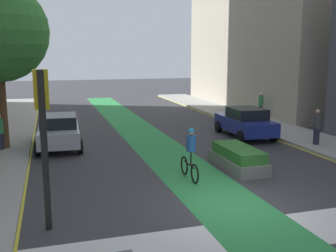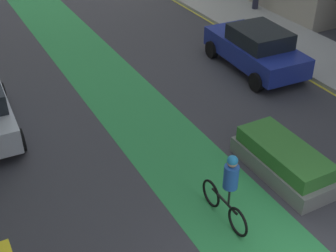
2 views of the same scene
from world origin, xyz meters
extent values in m
cube|color=navy|center=(4.81, 8.54, 0.67)|extent=(1.99, 4.28, 0.70)
cube|color=black|center=(4.81, 8.34, 1.29)|extent=(1.69, 2.07, 0.55)
cylinder|color=black|center=(3.98, 10.05, 0.32)|extent=(0.25, 0.65, 0.64)
cylinder|color=black|center=(5.78, 9.97, 0.32)|extent=(0.25, 0.65, 0.64)
cylinder|color=black|center=(3.85, 7.12, 0.32)|extent=(0.25, 0.65, 0.64)
cylinder|color=black|center=(5.65, 7.04, 0.32)|extent=(0.25, 0.65, 0.64)
cylinder|color=black|center=(-3.74, 10.35, 0.32)|extent=(0.25, 0.65, 0.64)
cylinder|color=black|center=(-3.86, 7.42, 0.32)|extent=(0.25, 0.65, 0.64)
torus|color=black|center=(-0.48, 3.15, 0.34)|extent=(0.06, 0.68, 0.68)
torus|color=black|center=(-0.47, 2.10, 0.34)|extent=(0.06, 0.68, 0.68)
cylinder|color=black|center=(-0.48, 2.63, 0.52)|extent=(0.07, 0.95, 0.06)
cylinder|color=black|center=(-0.47, 2.48, 0.79)|extent=(0.05, 0.05, 0.50)
cylinder|color=#2659B2|center=(-0.47, 2.48, 1.31)|extent=(0.32, 0.32, 0.55)
sphere|color=tan|center=(-0.47, 2.48, 1.70)|extent=(0.22, 0.22, 0.22)
sphere|color=#268CCC|center=(-0.47, 2.48, 1.74)|extent=(0.23, 0.23, 0.23)
cylinder|color=#262638|center=(8.59, 13.43, 0.54)|extent=(0.28, 0.28, 0.77)
cube|color=slate|center=(1.75, 3.27, 0.23)|extent=(1.21, 2.86, 0.45)
cube|color=#33722D|center=(1.75, 3.27, 0.65)|extent=(1.09, 2.58, 0.40)
camera|label=1|loc=(-5.06, -9.82, 4.31)|focal=41.86mm
camera|label=2|loc=(-5.20, -3.54, 7.50)|focal=49.69mm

